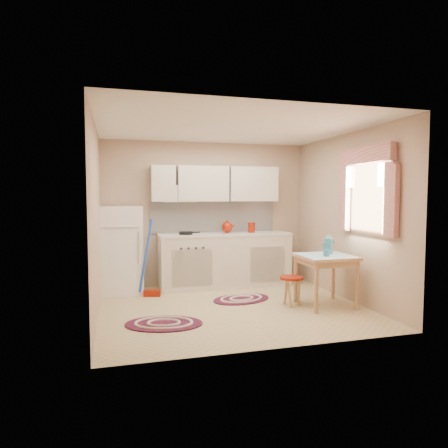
% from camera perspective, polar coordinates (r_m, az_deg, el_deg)
% --- Properties ---
extents(room_shell, '(3.64, 3.60, 2.52)m').
position_cam_1_polar(room_shell, '(5.80, 1.94, 4.36)').
color(room_shell, tan).
rests_on(room_shell, ground).
extents(fridge, '(0.65, 0.60, 1.40)m').
position_cam_1_polar(fridge, '(6.61, -14.43, -3.60)').
color(fridge, white).
rests_on(fridge, ground).
extents(broom, '(0.30, 0.18, 1.20)m').
position_cam_1_polar(broom, '(6.30, -10.29, -4.83)').
color(broom, blue).
rests_on(broom, ground).
extents(base_cabinets, '(2.25, 0.60, 0.88)m').
position_cam_1_polar(base_cabinets, '(6.94, 0.12, -5.29)').
color(base_cabinets, beige).
rests_on(base_cabinets, ground).
extents(countertop, '(2.27, 0.62, 0.04)m').
position_cam_1_polar(countertop, '(6.88, 0.12, -1.50)').
color(countertop, beige).
rests_on(countertop, base_cabinets).
extents(frying_pan, '(0.28, 0.28, 0.05)m').
position_cam_1_polar(frying_pan, '(6.67, -5.48, -1.30)').
color(frying_pan, black).
rests_on(frying_pan, countertop).
extents(red_kettle, '(0.27, 0.26, 0.21)m').
position_cam_1_polar(red_kettle, '(6.88, 0.45, -0.46)').
color(red_kettle, maroon).
rests_on(red_kettle, countertop).
extents(red_canister, '(0.13, 0.13, 0.16)m').
position_cam_1_polar(red_canister, '(7.01, 3.96, -0.58)').
color(red_canister, maroon).
rests_on(red_canister, countertop).
extents(table, '(0.72, 0.72, 0.72)m').
position_cam_1_polar(table, '(5.90, 14.27, -7.86)').
color(table, tan).
rests_on(table, ground).
extents(stool, '(0.43, 0.43, 0.42)m').
position_cam_1_polar(stool, '(5.82, 9.60, -9.45)').
color(stool, maroon).
rests_on(stool, ground).
extents(coffee_pot, '(0.15, 0.13, 0.30)m').
position_cam_1_polar(coffee_pot, '(5.97, 14.69, -2.74)').
color(coffee_pot, '#2A6E80').
rests_on(coffee_pot, table).
extents(mug, '(0.11, 0.11, 0.10)m').
position_cam_1_polar(mug, '(5.72, 14.43, -4.06)').
color(mug, '#2A6E80').
rests_on(mug, table).
extents(rug_center, '(1.03, 0.82, 0.02)m').
position_cam_1_polar(rug_center, '(6.13, 2.50, -10.66)').
color(rug_center, maroon).
rests_on(rug_center, ground).
extents(rug_left, '(1.07, 0.83, 0.02)m').
position_cam_1_polar(rug_left, '(5.06, -8.59, -13.90)').
color(rug_left, maroon).
rests_on(rug_left, ground).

